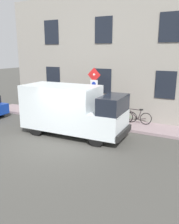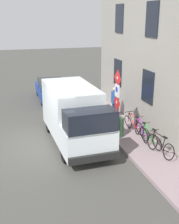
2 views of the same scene
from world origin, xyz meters
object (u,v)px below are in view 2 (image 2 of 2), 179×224
Objects in this scene: delivery_van at (74,114)px; bicycle_green at (150,138)px; sign_post_stacked at (117,96)px; parked_hatchback at (51,89)px; bicycle_purple at (142,131)px; litter_bin at (119,127)px; bicycle_black at (160,146)px; pedestrian at (114,101)px; bicycle_red at (134,124)px.

delivery_van is 3.14× the size of bicycle_green.
bicycle_green is (1.05, -1.34, -1.58)m from sign_post_stacked.
parked_hatchback is 2.35× the size of bicycle_purple.
delivery_van reaches higher than bicycle_purple.
litter_bin is (2.05, -0.28, -0.74)m from delivery_van.
litter_bin reaches higher than bicycle_black.
bicycle_purple is 1.00× the size of pedestrian.
bicycle_green is (0.00, 0.84, 0.00)m from bicycle_black.
sign_post_stacked reaches higher than bicycle_purple.
parked_hatchback is at bearing 8.23° from bicycle_black.
bicycle_black is at bearing 48.09° from delivery_van.
delivery_van is at bearing 172.27° from litter_bin.
parked_hatchback is at bearing 24.37° from bicycle_purple.
pedestrian is (-0.18, 3.89, 0.56)m from bicycle_green.
bicycle_black is 0.84m from bicycle_green.
sign_post_stacked reaches higher than litter_bin.
delivery_van is (-1.91, 0.31, -0.76)m from sign_post_stacked.
bicycle_black is (2.80, -9.80, -0.22)m from parked_hatchback.
bicycle_green is (2.80, -8.96, -0.22)m from parked_hatchback.
sign_post_stacked is 1.77× the size of bicycle_green.
parked_hatchback is at bearing 126.14° from pedestrian.
delivery_van is at bearing 56.47° from bicycle_green.
delivery_van reaches higher than parked_hatchback.
bicycle_green is at bearing 172.32° from bicycle_red.
bicycle_purple is at bearing -160.02° from parked_hatchback.
delivery_van is at bearing 42.15° from bicycle_black.
bicycle_green and bicycle_purple have the same top height.
sign_post_stacked is 1.76× the size of pedestrian.
sign_post_stacked is at bearing -99.99° from pedestrian.
litter_bin is at bearing 29.01° from bicycle_green.
litter_bin is (0.15, 0.03, -1.50)m from sign_post_stacked.
delivery_van reaches higher than pedestrian.
bicycle_black is at bearing -174.76° from bicycle_purple.
delivery_van reaches higher than bicycle_green.
parked_hatchback is 7.79m from bicycle_red.
bicycle_green is at bearing -78.56° from pedestrian.
pedestrian is (2.62, -5.07, 0.34)m from parked_hatchback.
litter_bin is at bearing 80.49° from delivery_van.
bicycle_black is 1.69m from bicycle_purple.
sign_post_stacked is 1.77× the size of bicycle_red.
bicycle_green is 1.00× the size of bicycle_red.
pedestrian is at bearing -1.76° from bicycle_green.
bicycle_purple is at bearing 73.06° from delivery_van.
sign_post_stacked is 1.93m from bicycle_red.
pedestrian is (-0.18, 2.20, 0.56)m from bicycle_red.
bicycle_purple and bicycle_red have the same top height.
parked_hatchback is at bearing 104.06° from litter_bin.
sign_post_stacked is 2.89m from bicycle_black.
sign_post_stacked is 2.32m from bicycle_green.
pedestrian is 1.91× the size of litter_bin.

